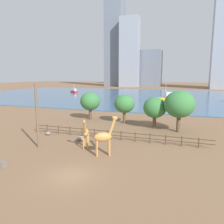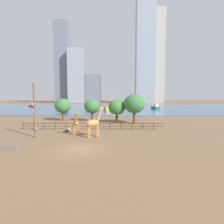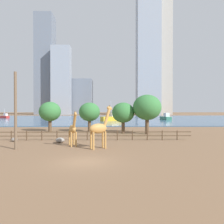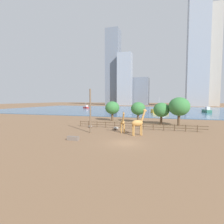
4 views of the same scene
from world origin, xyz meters
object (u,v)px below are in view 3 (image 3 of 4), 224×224
(tree_right_tall, at_px, (50,112))
(boat_tug, at_px, (166,117))
(boat_sailboat, at_px, (112,118))
(boat_ferry, at_px, (5,116))
(boulder_by_pole, at_px, (60,140))
(giraffe_companion, at_px, (99,128))
(boulder_near_fence, at_px, (14,140))
(utility_pole, at_px, (15,111))
(tree_center_broad, at_px, (89,112))
(tree_left_small, at_px, (123,113))
(tree_left_large, at_px, (147,108))
(giraffe_tall, at_px, (73,129))

(tree_right_tall, distance_m, boat_tug, 51.78)
(boat_sailboat, bearing_deg, boat_ferry, -53.85)
(boulder_by_pole, bearing_deg, giraffe_companion, -39.65)
(giraffe_companion, xyz_separation_m, boulder_by_pole, (-5.05, 4.19, -1.84))
(boulder_near_fence, xyz_separation_m, boat_ferry, (-34.67, 71.42, 0.65))
(boat_ferry, bearing_deg, boat_sailboat, -174.68)
(utility_pole, bearing_deg, tree_center_broad, 70.39)
(tree_right_tall, relative_size, boat_ferry, 1.14)
(giraffe_companion, bearing_deg, boulder_by_pole, 109.77)
(giraffe_companion, relative_size, boulder_by_pole, 4.24)
(boulder_near_fence, distance_m, boat_ferry, 79.39)
(utility_pole, xyz_separation_m, boat_sailboat, (11.06, 51.58, -2.70))
(tree_left_small, bearing_deg, tree_center_broad, 157.09)
(boulder_near_fence, relative_size, tree_center_broad, 0.15)
(tree_center_broad, height_order, tree_right_tall, tree_right_tall)
(tree_center_broad, distance_m, boat_tug, 48.27)
(utility_pole, bearing_deg, boulder_near_fence, 114.24)
(tree_center_broad, bearing_deg, tree_left_large, -19.83)
(boat_tug, bearing_deg, tree_left_small, 146.29)
(boulder_near_fence, height_order, boat_sailboat, boat_sailboat)
(giraffe_tall, bearing_deg, tree_left_small, 133.31)
(boulder_near_fence, xyz_separation_m, boat_sailboat, (13.48, 46.21, 1.06))
(giraffe_tall, height_order, boat_ferry, boat_ferry)
(giraffe_tall, bearing_deg, tree_right_tall, -176.82)
(utility_pole, relative_size, boat_ferry, 1.65)
(tree_left_small, height_order, boat_tug, tree_left_small)
(boat_tug, bearing_deg, boat_sailboat, 98.75)
(tree_center_broad, xyz_separation_m, tree_left_small, (6.01, -2.54, -0.09))
(tree_left_large, bearing_deg, tree_left_small, 165.10)
(tree_left_large, distance_m, tree_left_small, 4.17)
(tree_center_broad, relative_size, boat_tug, 0.86)
(boat_tug, bearing_deg, giraffe_tall, 145.48)
(boat_sailboat, bearing_deg, utility_pole, 51.68)
(giraffe_companion, bearing_deg, tree_right_tall, 88.35)
(tree_right_tall, height_order, boat_sailboat, boat_sailboat)
(boulder_near_fence, bearing_deg, utility_pole, -65.76)
(giraffe_companion, height_order, boulder_by_pole, giraffe_companion)
(boulder_by_pole, relative_size, boat_tug, 0.18)
(tree_right_tall, xyz_separation_m, boat_ferry, (-35.78, 58.49, -2.79))
(tree_left_large, distance_m, boat_ferry, 82.59)
(giraffe_tall, xyz_separation_m, boulder_near_fence, (-8.03, 3.49, -1.66))
(tree_right_tall, relative_size, boat_sailboat, 0.70)
(boat_ferry, xyz_separation_m, boat_tug, (68.32, -18.30, 0.18))
(tree_right_tall, xyz_separation_m, tree_left_small, (13.49, -3.52, -0.15))
(utility_pole, height_order, tree_right_tall, utility_pole)
(giraffe_tall, bearing_deg, boat_ferry, -169.99)
(tree_center_broad, xyz_separation_m, boat_sailboat, (4.89, 34.26, -2.31))
(tree_center_broad, relative_size, boat_ferry, 1.11)
(giraffe_companion, xyz_separation_m, tree_center_broad, (-2.50, 17.07, 1.48))
(boat_ferry, bearing_deg, tree_left_small, 161.42)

